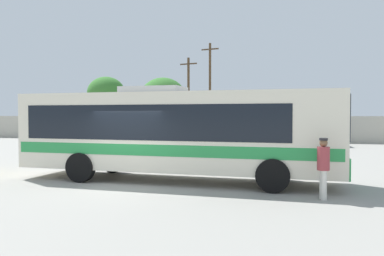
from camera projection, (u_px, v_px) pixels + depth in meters
name	position (u px, v px, depth m)	size (l,w,h in m)	color
ground_plane	(195.00, 156.00, 22.55)	(300.00, 300.00, 0.00)	gray
perimeter_wall	(231.00, 129.00, 35.48)	(80.00, 0.30, 2.27)	#B2AD9E
coach_bus_cream_green	(173.00, 130.00, 14.07)	(11.48, 3.02, 3.38)	silver
attendant_by_bus_door	(323.00, 165.00, 10.93)	(0.41, 0.41, 1.72)	silver
parked_car_leftmost_dark_blue	(84.00, 134.00, 33.89)	(4.56, 2.12, 1.43)	navy
parked_car_second_black	(152.00, 134.00, 32.45)	(4.64, 2.11, 1.47)	black
parked_car_third_black	(217.00, 135.00, 31.06)	(4.47, 2.19, 1.53)	black
parked_car_rightmost_dark_blue	(315.00, 136.00, 29.81)	(4.33, 2.10, 1.48)	navy
utility_pole_near	(210.00, 89.00, 38.87)	(1.79, 0.48, 9.46)	#4C3823
utility_pole_far	(188.00, 97.00, 38.22)	(1.78, 0.54, 7.93)	#4C3823
roadside_tree_left	(106.00, 93.00, 45.73)	(4.34, 4.34, 6.83)	brown
roadside_tree_midleft	(163.00, 97.00, 42.13)	(4.88, 4.88, 6.38)	brown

